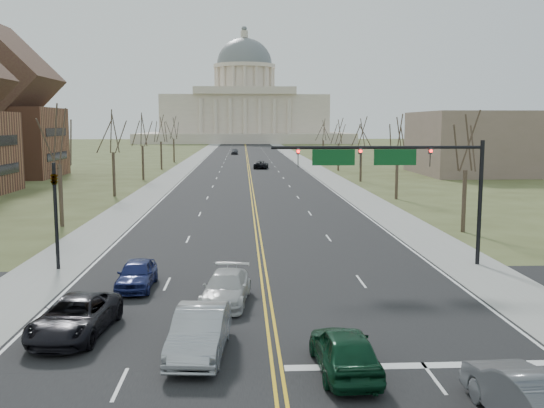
{
  "coord_description": "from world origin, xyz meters",
  "views": [
    {
      "loc": [
        -1.11,
        -20.3,
        8.15
      ],
      "look_at": [
        0.77,
        18.2,
        3.0
      ],
      "focal_mm": 40.0,
      "sensor_mm": 36.0,
      "label": 1
    }
  ],
  "objects": [
    {
      "name": "center_line",
      "position": [
        0.0,
        110.0,
        0.01
      ],
      "size": [
        0.42,
        380.0,
        0.01
      ],
      "primitive_type": "cube",
      "color": "gold",
      "rests_on": "road"
    },
    {
      "name": "tree_r_3",
      "position": [
        15.5,
        84.0,
        6.55
      ],
      "size": [
        3.74,
        3.74,
        8.5
      ],
      "color": "#392B21",
      "rests_on": "ground"
    },
    {
      "name": "car_sb_outer_second",
      "position": [
        -6.39,
        9.26,
        0.73
      ],
      "size": [
        1.71,
        4.2,
        1.43
      ],
      "primitive_type": "imported",
      "rotation": [
        0.0,
        0.0,
        -0.0
      ],
      "color": "navy",
      "rests_on": "road"
    },
    {
      "name": "tree_l_1",
      "position": [
        -15.5,
        48.0,
        6.94
      ],
      "size": [
        3.96,
        3.96,
        9.0
      ],
      "color": "#392B21",
      "rests_on": "ground"
    },
    {
      "name": "road",
      "position": [
        0.0,
        110.0,
        0.01
      ],
      "size": [
        20.0,
        380.0,
        0.01
      ],
      "primitive_type": "cube",
      "color": "black",
      "rests_on": "ground"
    },
    {
      "name": "tree_r_2",
      "position": [
        15.5,
        64.0,
        6.55
      ],
      "size": [
        3.74,
        3.74,
        8.5
      ],
      "color": "#392B21",
      "rests_on": "ground"
    },
    {
      "name": "car_sb_inner_second",
      "position": [
        -1.89,
        6.53,
        0.72
      ],
      "size": [
        2.5,
        5.04,
        1.41
      ],
      "primitive_type": "imported",
      "rotation": [
        0.0,
        0.0,
        -0.11
      ],
      "color": "#B5B5B5",
      "rests_on": "road"
    },
    {
      "name": "car_far_sb",
      "position": [
        -3.2,
        140.35,
        0.78
      ],
      "size": [
        1.81,
        4.5,
        1.53
      ],
      "primitive_type": "imported",
      "rotation": [
        0.0,
        0.0,
        0.0
      ],
      "color": "#4B4C52",
      "rests_on": "road"
    },
    {
      "name": "car_nb_inner_lead",
      "position": [
        2.2,
        -1.44,
        0.79
      ],
      "size": [
        2.03,
        4.63,
        1.55
      ],
      "primitive_type": "imported",
      "rotation": [
        0.0,
        0.0,
        3.18
      ],
      "color": "#0B331E",
      "rests_on": "road"
    },
    {
      "name": "capitol",
      "position": [
        0.0,
        249.91,
        14.2
      ],
      "size": [
        90.0,
        60.0,
        50.0
      ],
      "color": "beige",
      "rests_on": "ground"
    },
    {
      "name": "tree_l_3",
      "position": [
        -15.5,
        88.0,
        6.94
      ],
      "size": [
        3.96,
        3.96,
        9.0
      ],
      "color": "#392B21",
      "rests_on": "ground"
    },
    {
      "name": "car_far_nb",
      "position": [
        2.25,
        89.39,
        0.72
      ],
      "size": [
        2.97,
        5.32,
        1.41
      ],
      "primitive_type": "imported",
      "rotation": [
        0.0,
        0.0,
        3.01
      ],
      "color": "black",
      "rests_on": "road"
    },
    {
      "name": "signal_mast",
      "position": [
        7.45,
        13.5,
        5.76
      ],
      "size": [
        12.12,
        0.44,
        7.2
      ],
      "color": "black",
      "rests_on": "ground"
    },
    {
      "name": "car_sb_outer_lead",
      "position": [
        -7.6,
        2.59,
        0.75
      ],
      "size": [
        2.94,
        5.5,
        1.47
      ],
      "primitive_type": "imported",
      "rotation": [
        0.0,
        0.0,
        -0.1
      ],
      "color": "black",
      "rests_on": "road"
    },
    {
      "name": "tree_r_1",
      "position": [
        15.5,
        44.0,
        6.55
      ],
      "size": [
        3.74,
        3.74,
        8.5
      ],
      "color": "#392B21",
      "rests_on": "ground"
    },
    {
      "name": "edge_line_right",
      "position": [
        9.8,
        110.0,
        0.01
      ],
      "size": [
        0.15,
        380.0,
        0.01
      ],
      "primitive_type": "cube",
      "color": "silver",
      "rests_on": "road"
    },
    {
      "name": "car_sb_inner_lead",
      "position": [
        -2.65,
        0.41,
        0.84
      ],
      "size": [
        2.15,
        5.13,
        1.65
      ],
      "primitive_type": "imported",
      "rotation": [
        0.0,
        0.0,
        -0.08
      ],
      "color": "#9C9EA3",
      "rests_on": "road"
    },
    {
      "name": "signal_left",
      "position": [
        -11.5,
        13.5,
        3.71
      ],
      "size": [
        0.32,
        0.36,
        6.0
      ],
      "color": "black",
      "rests_on": "ground"
    },
    {
      "name": "tree_r_0",
      "position": [
        15.5,
        24.0,
        6.55
      ],
      "size": [
        3.74,
        3.74,
        8.5
      ],
      "color": "#392B21",
      "rests_on": "ground"
    },
    {
      "name": "tree_l_4",
      "position": [
        -15.5,
        108.0,
        6.94
      ],
      "size": [
        3.96,
        3.96,
        9.0
      ],
      "color": "#392B21",
      "rests_on": "ground"
    },
    {
      "name": "bldg_right_mass",
      "position": [
        40.0,
        76.0,
        5.0
      ],
      "size": [
        25.0,
        20.0,
        10.0
      ],
      "primitive_type": "cube",
      "color": "#735F51",
      "rests_on": "ground"
    },
    {
      "name": "tree_l_2",
      "position": [
        -15.5,
        68.0,
        6.94
      ],
      "size": [
        3.96,
        3.96,
        9.0
      ],
      "color": "#392B21",
      "rests_on": "ground"
    },
    {
      "name": "cross_road",
      "position": [
        0.0,
        6.0,
        0.01
      ],
      "size": [
        120.0,
        14.0,
        0.01
      ],
      "primitive_type": "cube",
      "color": "black",
      "rests_on": "ground"
    },
    {
      "name": "sidewalk_left",
      "position": [
        -12.0,
        110.0,
        0.01
      ],
      "size": [
        4.0,
        380.0,
        0.03
      ],
      "primitive_type": "cube",
      "color": "gray",
      "rests_on": "ground"
    },
    {
      "name": "edge_line_left",
      "position": [
        -9.8,
        110.0,
        0.01
      ],
      "size": [
        0.15,
        380.0,
        0.01
      ],
      "primitive_type": "cube",
      "color": "silver",
      "rests_on": "road"
    },
    {
      "name": "car_nb_outer_lead",
      "position": [
        6.55,
        -5.26,
        0.85
      ],
      "size": [
        2.06,
        5.17,
        1.67
      ],
      "primitive_type": "imported",
      "rotation": [
        0.0,
        0.0,
        3.2
      ],
      "color": "#4E5056",
      "rests_on": "road"
    },
    {
      "name": "tree_l_0",
      "position": [
        -15.5,
        28.0,
        6.94
      ],
      "size": [
        3.96,
        3.96,
        9.0
      ],
      "color": "#392B21",
      "rests_on": "ground"
    },
    {
      "name": "sidewalk_right",
      "position": [
        12.0,
        110.0,
        0.01
      ],
      "size": [
        4.0,
        380.0,
        0.03
      ],
      "primitive_type": "cube",
      "color": "gray",
      "rests_on": "ground"
    },
    {
      "name": "tree_r_4",
      "position": [
        15.5,
        104.0,
        6.55
      ],
      "size": [
        3.74,
        3.74,
        8.5
      ],
      "color": "#392B21",
      "rests_on": "ground"
    },
    {
      "name": "ground",
      "position": [
        0.0,
        0.0,
        0.0
      ],
      "size": [
        600.0,
        600.0,
        0.0
      ],
      "primitive_type": "plane",
      "color": "#444924",
      "rests_on": "ground"
    },
    {
      "name": "stop_bar",
      "position": [
        5.0,
        -1.0,
        0.01
      ],
      "size": [
        9.5,
        0.5,
        0.01
      ],
      "primitive_type": "cube",
      "color": "silver",
      "rests_on": "road"
    }
  ]
}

